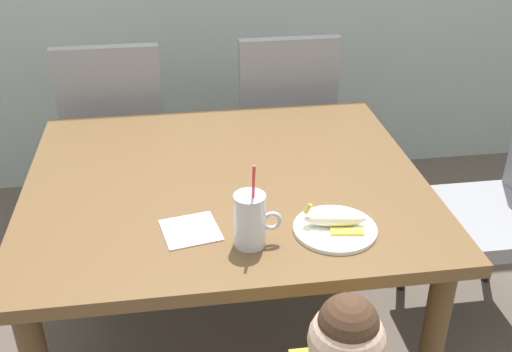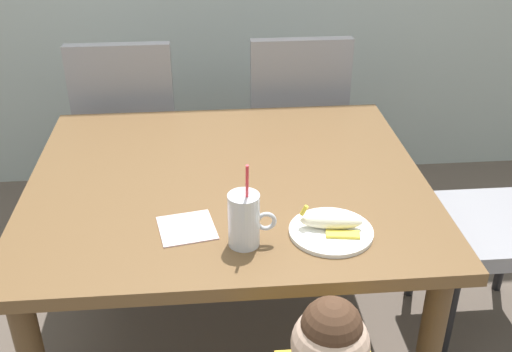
# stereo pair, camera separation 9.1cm
# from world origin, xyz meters

# --- Properties ---
(ground_plane) EXTENTS (24.00, 24.00, 0.00)m
(ground_plane) POSITION_xyz_m (0.00, 0.00, 0.00)
(ground_plane) COLOR brown
(dining_table) EXTENTS (1.25, 1.10, 0.72)m
(dining_table) POSITION_xyz_m (0.00, 0.00, 0.63)
(dining_table) COLOR brown
(dining_table) RESTS_ON ground
(dining_chair_left) EXTENTS (0.44, 0.44, 0.96)m
(dining_chair_left) POSITION_xyz_m (-0.40, 0.80, 0.54)
(dining_chair_left) COLOR gray
(dining_chair_left) RESTS_ON ground
(dining_chair_right) EXTENTS (0.44, 0.45, 0.96)m
(dining_chair_right) POSITION_xyz_m (0.34, 0.80, 0.54)
(dining_chair_right) COLOR gray
(dining_chair_right) RESTS_ON ground
(milk_cup) EXTENTS (0.13, 0.08, 0.25)m
(milk_cup) POSITION_xyz_m (0.03, -0.37, 0.79)
(milk_cup) COLOR silver
(milk_cup) RESTS_ON dining_table
(snack_plate) EXTENTS (0.23, 0.23, 0.01)m
(snack_plate) POSITION_xyz_m (0.27, -0.34, 0.73)
(snack_plate) COLOR white
(snack_plate) RESTS_ON dining_table
(peeled_banana) EXTENTS (0.17, 0.12, 0.07)m
(peeled_banana) POSITION_xyz_m (0.27, -0.33, 0.75)
(peeled_banana) COLOR #F4EAC6
(peeled_banana) RESTS_ON snack_plate
(paper_napkin) EXTENTS (0.18, 0.18, 0.00)m
(paper_napkin) POSITION_xyz_m (-0.12, -0.28, 0.73)
(paper_napkin) COLOR silver
(paper_napkin) RESTS_ON dining_table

